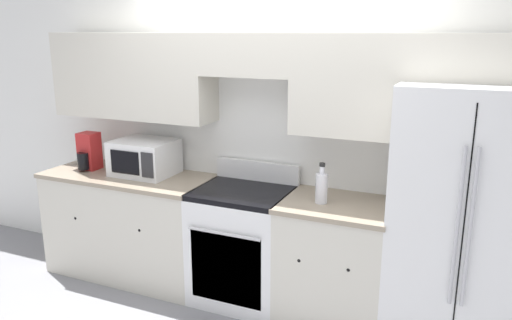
# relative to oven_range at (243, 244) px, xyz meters

# --- Properties ---
(ground_plane) EXTENTS (12.00, 12.00, 0.00)m
(ground_plane) POSITION_rel_oven_range_xyz_m (0.11, -0.31, -0.46)
(ground_plane) COLOR gray
(wall_back) EXTENTS (8.00, 0.39, 2.60)m
(wall_back) POSITION_rel_oven_range_xyz_m (0.12, 0.27, 1.01)
(wall_back) COLOR white
(wall_back) RESTS_ON ground_plane
(lower_cabinets_left) EXTENTS (1.48, 0.64, 0.91)m
(lower_cabinets_left) POSITION_rel_oven_range_xyz_m (-1.09, -0.00, -0.00)
(lower_cabinets_left) COLOR beige
(lower_cabinets_left) RESTS_ON ground_plane
(lower_cabinets_right) EXTENTS (0.79, 0.64, 0.91)m
(lower_cabinets_right) POSITION_rel_oven_range_xyz_m (0.74, -0.00, -0.00)
(lower_cabinets_right) COLOR beige
(lower_cabinets_right) RESTS_ON ground_plane
(oven_range) EXTENTS (0.72, 0.65, 1.07)m
(oven_range) POSITION_rel_oven_range_xyz_m (0.00, 0.00, 0.00)
(oven_range) COLOR white
(oven_range) RESTS_ON ground_plane
(refrigerator) EXTENTS (0.91, 0.75, 1.79)m
(refrigerator) POSITION_rel_oven_range_xyz_m (1.58, 0.05, 0.43)
(refrigerator) COLOR white
(refrigerator) RESTS_ON ground_plane
(microwave) EXTENTS (0.50, 0.41, 0.29)m
(microwave) POSITION_rel_oven_range_xyz_m (-0.95, 0.07, 0.60)
(microwave) COLOR white
(microwave) RESTS_ON lower_cabinets_left
(bottle) EXTENTS (0.09, 0.09, 0.29)m
(bottle) POSITION_rel_oven_range_xyz_m (0.64, -0.04, 0.57)
(bottle) COLOR silver
(bottle) RESTS_ON lower_cabinets_right
(paper_towel_holder) EXTENTS (0.16, 0.21, 0.33)m
(paper_towel_holder) POSITION_rel_oven_range_xyz_m (-1.49, -0.00, 0.60)
(paper_towel_holder) COLOR #B22323
(paper_towel_holder) RESTS_ON lower_cabinets_left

